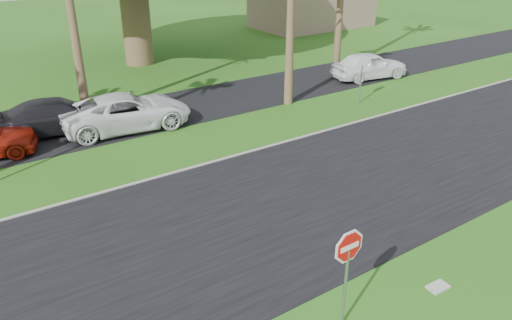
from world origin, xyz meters
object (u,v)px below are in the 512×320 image
object	(u,v)px
stop_sign_far	(362,69)
car_minivan	(127,112)
stop_sign_near	(348,259)
car_dark	(59,116)
car_pickup	(369,66)

from	to	relation	value
stop_sign_far	car_minivan	size ratio (longest dim) A/B	0.47
stop_sign_near	car_minivan	xyz separation A→B (m)	(0.51, 14.25, -1.00)
stop_sign_near	car_dark	bearing A→B (deg)	97.57
stop_sign_far	car_pickup	world-z (taller)	stop_sign_far
stop_sign_far	car_dark	world-z (taller)	stop_sign_far
stop_sign_near	stop_sign_far	xyz separation A→B (m)	(11.50, 11.00, 0.00)
stop_sign_near	car_dark	xyz separation A→B (m)	(-2.07, 15.56, -1.04)
stop_sign_near	car_minivan	size ratio (longest dim) A/B	0.47
stop_sign_far	car_minivan	bearing A→B (deg)	-16.45
car_dark	car_minivan	xyz separation A→B (m)	(2.57, -1.31, 0.04)
stop_sign_far	car_pickup	xyz separation A→B (m)	(3.74, 2.98, -1.00)
car_minivan	stop_sign_near	bearing A→B (deg)	-175.76
car_dark	car_pickup	size ratio (longest dim) A/B	1.12
stop_sign_far	car_minivan	xyz separation A→B (m)	(-10.99, 3.25, -1.00)
stop_sign_far	car_pickup	distance (m)	4.88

